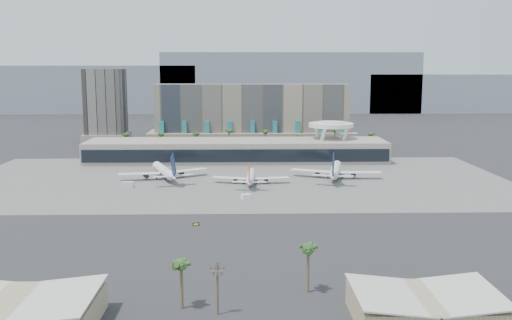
{
  "coord_description": "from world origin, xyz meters",
  "views": [
    {
      "loc": [
        3.56,
        -213.27,
        53.32
      ],
      "look_at": [
        9.53,
        40.0,
        11.91
      ],
      "focal_mm": 40.0,
      "sensor_mm": 36.0,
      "label": 1
    }
  ],
  "objects_px": {
    "airliner_left": "(164,171)",
    "taxiway_sign": "(196,224)",
    "utility_pole": "(217,284)",
    "airliner_centre": "(251,177)",
    "service_vehicle_b": "(246,197)",
    "service_vehicle_a": "(128,184)",
    "airliner_right": "(335,170)"
  },
  "relations": [
    {
      "from": "airliner_right",
      "to": "service_vehicle_a",
      "type": "relative_size",
      "value": 8.66
    },
    {
      "from": "airliner_centre",
      "to": "service_vehicle_a",
      "type": "bearing_deg",
      "value": -170.44
    },
    {
      "from": "airliner_right",
      "to": "taxiway_sign",
      "type": "relative_size",
      "value": 20.07
    },
    {
      "from": "utility_pole",
      "to": "service_vehicle_b",
      "type": "bearing_deg",
      "value": 86.41
    },
    {
      "from": "airliner_right",
      "to": "service_vehicle_b",
      "type": "bearing_deg",
      "value": -123.19
    },
    {
      "from": "airliner_right",
      "to": "taxiway_sign",
      "type": "distance_m",
      "value": 101.97
    },
    {
      "from": "utility_pole",
      "to": "airliner_centre",
      "type": "xyz_separation_m",
      "value": [
        9.16,
        140.84,
        -3.93
      ]
    },
    {
      "from": "airliner_left",
      "to": "airliner_centre",
      "type": "xyz_separation_m",
      "value": [
        41.49,
        -12.53,
        -0.7
      ]
    },
    {
      "from": "airliner_centre",
      "to": "airliner_right",
      "type": "relative_size",
      "value": 0.83
    },
    {
      "from": "taxiway_sign",
      "to": "airliner_centre",
      "type": "bearing_deg",
      "value": 56.89
    },
    {
      "from": "utility_pole",
      "to": "taxiway_sign",
      "type": "height_order",
      "value": "utility_pole"
    },
    {
      "from": "airliner_right",
      "to": "service_vehicle_a",
      "type": "bearing_deg",
      "value": -156.99
    },
    {
      "from": "service_vehicle_b",
      "to": "airliner_centre",
      "type": "bearing_deg",
      "value": 61.06
    },
    {
      "from": "utility_pole",
      "to": "service_vehicle_a",
      "type": "xyz_separation_m",
      "value": [
        -46.15,
        134.54,
        -5.88
      ]
    },
    {
      "from": "airliner_left",
      "to": "airliner_right",
      "type": "distance_m",
      "value": 82.64
    },
    {
      "from": "airliner_left",
      "to": "service_vehicle_a",
      "type": "height_order",
      "value": "airliner_left"
    },
    {
      "from": "airliner_right",
      "to": "service_vehicle_a",
      "type": "xyz_separation_m",
      "value": [
        -96.47,
        -18.24,
        -2.67
      ]
    },
    {
      "from": "service_vehicle_a",
      "to": "taxiway_sign",
      "type": "xyz_separation_m",
      "value": [
        35.74,
        -63.6,
        -0.76
      ]
    },
    {
      "from": "airliner_centre",
      "to": "taxiway_sign",
      "type": "distance_m",
      "value": 72.63
    },
    {
      "from": "airliner_left",
      "to": "service_vehicle_b",
      "type": "height_order",
      "value": "airliner_left"
    },
    {
      "from": "airliner_centre",
      "to": "service_vehicle_b",
      "type": "distance_m",
      "value": 30.89
    },
    {
      "from": "airliner_centre",
      "to": "taxiway_sign",
      "type": "bearing_deg",
      "value": -102.58
    },
    {
      "from": "airliner_left",
      "to": "taxiway_sign",
      "type": "distance_m",
      "value": 85.36
    },
    {
      "from": "utility_pole",
      "to": "service_vehicle_a",
      "type": "height_order",
      "value": "utility_pole"
    },
    {
      "from": "utility_pole",
      "to": "taxiway_sign",
      "type": "xyz_separation_m",
      "value": [
        -10.41,
        70.95,
        -6.64
      ]
    },
    {
      "from": "service_vehicle_a",
      "to": "service_vehicle_b",
      "type": "xyz_separation_m",
      "value": [
        53.06,
        -24.43,
        -0.24
      ]
    },
    {
      "from": "airliner_left",
      "to": "service_vehicle_b",
      "type": "relative_size",
      "value": 10.87
    },
    {
      "from": "airliner_right",
      "to": "service_vehicle_b",
      "type": "xyz_separation_m",
      "value": [
        -43.41,
        -42.67,
        -2.92
      ]
    },
    {
      "from": "airliner_right",
      "to": "service_vehicle_a",
      "type": "distance_m",
      "value": 98.21
    },
    {
      "from": "airliner_left",
      "to": "service_vehicle_a",
      "type": "relative_size",
      "value": 8.34
    },
    {
      "from": "utility_pole",
      "to": "airliner_left",
      "type": "xyz_separation_m",
      "value": [
        -32.32,
        153.37,
        -3.23
      ]
    },
    {
      "from": "service_vehicle_b",
      "to": "taxiway_sign",
      "type": "relative_size",
      "value": 1.78
    }
  ]
}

